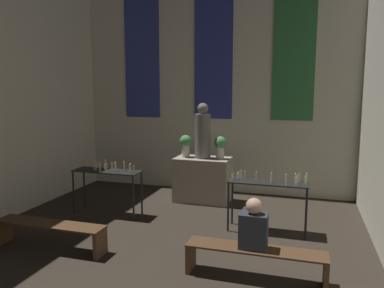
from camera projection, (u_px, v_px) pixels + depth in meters
name	position (u px, v px, depth m)	size (l,w,h in m)	color
wall_back	(214.00, 75.00, 8.90)	(6.76, 0.16, 5.54)	beige
altar	(203.00, 179.00, 8.28)	(1.20, 0.69, 0.97)	gray
statue	(203.00, 133.00, 8.14)	(0.34, 0.34, 1.20)	slate
flower_vase_left	(186.00, 144.00, 8.29)	(0.27, 0.27, 0.49)	beige
flower_vase_right	(220.00, 145.00, 8.06)	(0.27, 0.27, 0.49)	beige
candle_rack_left	(107.00, 176.00, 7.35)	(1.36, 0.43, 1.09)	black
candle_rack_right	(268.00, 189.00, 6.45)	(1.36, 0.43, 1.09)	black
pew_back_left	(50.00, 230.00, 5.78)	(1.81, 0.36, 0.42)	#4C331E
pew_back_right	(255.00, 257.00, 4.87)	(1.81, 0.36, 0.42)	#4C331E
person_seated	(254.00, 226.00, 4.82)	(0.36, 0.24, 0.67)	#282D38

